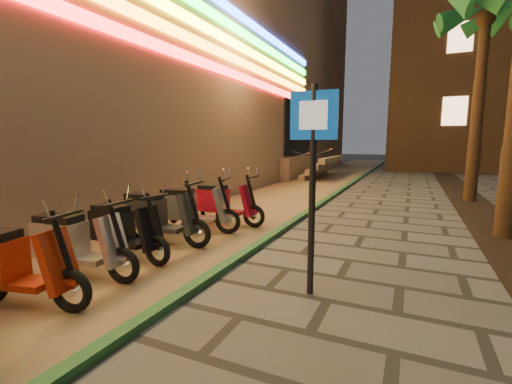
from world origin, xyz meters
The scene contains 11 objects.
parking_strip centered at (-2.60, 10.00, 0.01)m, with size 3.40×60.00×0.01m, color #8C7251.
green_curb centered at (-0.90, 10.00, 0.05)m, with size 0.18×60.00×0.10m, color #225C2E.
mall_building centered at (-15.47, 10.02, 7.48)m, with size 24.23×44.00×15.00m.
palm_d centered at (3.60, 12.00, 5.94)m, with size 2.97×3.02×7.16m.
pedestrian_sign centered at (0.57, 2.61, 1.77)m, with size 0.60×0.11×2.73m.
scooter_5 centered at (-2.67, 0.75, 0.54)m, with size 1.76×0.81×1.24m.
scooter_6 centered at (-2.76, 1.70, 0.53)m, with size 1.75×0.70×1.23m.
scooter_7 centered at (-2.78, 2.62, 0.52)m, with size 1.71×0.60×1.20m.
scooter_8 centered at (-2.81, 3.56, 0.57)m, with size 1.86×0.69×1.31m.
scooter_9 centered at (-2.72, 4.54, 0.56)m, with size 1.81×0.95×1.28m.
scooter_10 centered at (-2.47, 5.54, 0.55)m, with size 1.78×0.63×1.26m.
Camera 1 is at (1.72, -1.65, 2.01)m, focal length 24.00 mm.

